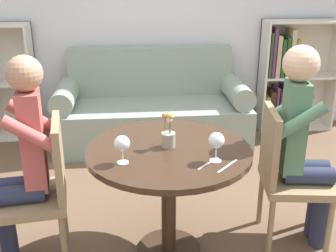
% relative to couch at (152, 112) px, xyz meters
% --- Properties ---
extents(ground_plane, '(16.00, 16.00, 0.00)m').
position_rel_couch_xyz_m(ground_plane, '(0.00, -1.81, -0.31)').
color(ground_plane, brown).
extents(back_wall, '(5.20, 0.05, 2.70)m').
position_rel_couch_xyz_m(back_wall, '(0.00, 0.42, 1.04)').
color(back_wall, silver).
rests_on(back_wall, ground_plane).
extents(round_table, '(0.96, 0.96, 0.72)m').
position_rel_couch_xyz_m(round_table, '(0.00, -1.81, 0.27)').
color(round_table, '#382619').
rests_on(round_table, ground_plane).
extents(couch, '(1.89, 0.80, 0.92)m').
position_rel_couch_xyz_m(couch, '(0.00, 0.00, 0.00)').
color(couch, gray).
rests_on(couch, ground_plane).
extents(bookshelf_right, '(0.80, 0.28, 1.18)m').
position_rel_couch_xyz_m(bookshelf_right, '(1.47, 0.26, 0.25)').
color(bookshelf_right, silver).
rests_on(bookshelf_right, ground_plane).
extents(chair_left, '(0.47, 0.47, 0.90)m').
position_rel_couch_xyz_m(chair_left, '(-0.75, -1.80, 0.18)').
color(chair_left, '#937A56').
rests_on(chair_left, ground_plane).
extents(chair_right, '(0.47, 0.47, 0.90)m').
position_rel_couch_xyz_m(chair_right, '(0.75, -1.74, 0.18)').
color(chair_right, '#937A56').
rests_on(chair_right, ground_plane).
extents(person_left, '(0.45, 0.38, 1.27)m').
position_rel_couch_xyz_m(person_left, '(-0.83, -1.82, 0.36)').
color(person_left, '#282D47').
rests_on(person_left, ground_plane).
extents(person_right, '(0.44, 0.37, 1.29)m').
position_rel_couch_xyz_m(person_right, '(0.83, -1.75, 0.38)').
color(person_right, '#282D47').
rests_on(person_right, ground_plane).
extents(wine_glass_left, '(0.09, 0.09, 0.16)m').
position_rel_couch_xyz_m(wine_glass_left, '(-0.26, -1.97, 0.52)').
color(wine_glass_left, white).
rests_on(wine_glass_left, round_table).
extents(wine_glass_right, '(0.09, 0.09, 0.17)m').
position_rel_couch_xyz_m(wine_glass_right, '(0.24, -2.00, 0.52)').
color(wine_glass_right, white).
rests_on(wine_glass_right, round_table).
extents(flower_vase, '(0.08, 0.08, 0.21)m').
position_rel_couch_xyz_m(flower_vase, '(-0.00, -1.78, 0.49)').
color(flower_vase, '#9E9384').
rests_on(flower_vase, round_table).
extents(knife_left_setting, '(0.14, 0.14, 0.00)m').
position_rel_couch_xyz_m(knife_left_setting, '(0.19, -2.02, 0.41)').
color(knife_left_setting, silver).
rests_on(knife_left_setting, round_table).
extents(fork_left_setting, '(0.14, 0.15, 0.00)m').
position_rel_couch_xyz_m(fork_left_setting, '(0.29, -2.06, 0.41)').
color(fork_left_setting, silver).
rests_on(fork_left_setting, round_table).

